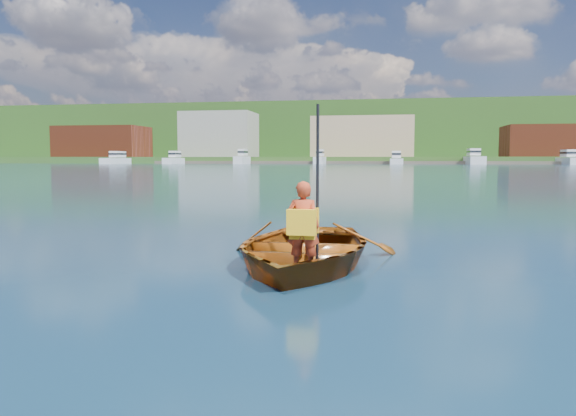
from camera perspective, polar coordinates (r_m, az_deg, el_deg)
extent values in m
plane|color=#0E2046|center=(8.14, -4.79, -5.13)|extent=(600.00, 600.00, 0.00)
imported|color=brown|center=(7.58, 1.47, -4.17)|extent=(2.61, 3.63, 0.75)
imported|color=#AD361B|center=(6.62, 1.54, -1.89)|extent=(0.39, 0.26, 1.07)
cube|color=gold|center=(6.49, 1.38, -1.46)|extent=(0.34, 0.10, 0.30)
cube|color=gold|center=(6.73, 1.70, -1.24)|extent=(0.34, 0.08, 0.30)
cube|color=gold|center=(6.63, 1.54, -2.89)|extent=(0.30, 0.22, 0.05)
cylinder|color=black|center=(6.70, 3.02, 2.07)|extent=(0.04, 0.04, 1.98)
cube|color=#3C5723|center=(197.76, 9.30, 4.83)|extent=(400.00, 80.00, 2.00)
cube|color=#2D4519|center=(247.95, 9.45, 7.16)|extent=(400.00, 100.00, 22.00)
cube|color=brown|center=(155.76, 10.27, 4.56)|extent=(159.96, 13.29, 0.80)
cube|color=maroon|center=(195.82, -18.30, 6.40)|extent=(28.00, 16.00, 10.00)
cube|color=gray|center=(180.58, -6.96, 7.39)|extent=(22.00, 16.00, 14.00)
cube|color=tan|center=(173.02, 7.58, 7.15)|extent=(30.00, 16.00, 12.00)
cube|color=maroon|center=(178.09, 23.96, 6.22)|extent=(18.00, 16.00, 9.00)
cube|color=silver|center=(169.04, -17.10, 4.56)|extent=(3.56, 12.72, 1.82)
cube|color=silver|center=(170.18, -16.92, 5.24)|extent=(2.49, 5.72, 1.80)
cube|color=black|center=(170.18, -16.93, 5.27)|extent=(2.56, 5.98, 0.50)
cube|color=silver|center=(161.87, -11.54, 4.68)|extent=(2.86, 10.20, 1.86)
cube|color=silver|center=(162.82, -11.42, 5.39)|extent=(2.00, 4.59, 1.80)
cube|color=black|center=(162.82, -11.42, 5.42)|extent=(2.06, 4.79, 0.50)
cube|color=silver|center=(155.73, -4.69, 4.82)|extent=(2.60, 9.29, 2.33)
cube|color=silver|center=(156.64, -4.61, 5.66)|extent=(1.82, 4.18, 1.80)
cube|color=black|center=(156.65, -4.61, 5.70)|extent=(1.87, 4.37, 0.50)
cube|color=silver|center=(151.77, 3.24, 4.80)|extent=(2.55, 9.11, 2.18)
cube|color=silver|center=(152.68, 3.29, 5.63)|extent=(1.78, 4.10, 1.80)
cube|color=black|center=(152.68, 3.29, 5.67)|extent=(1.84, 4.28, 0.50)
cube|color=silver|center=(150.78, 10.94, 4.64)|extent=(3.27, 11.68, 1.70)
cube|color=silver|center=(151.95, 10.94, 5.37)|extent=(2.29, 5.26, 1.80)
cube|color=black|center=(151.95, 10.94, 5.41)|extent=(2.35, 5.49, 0.50)
cube|color=silver|center=(152.42, 18.39, 4.57)|extent=(3.81, 13.62, 2.28)
cube|color=silver|center=(153.78, 18.34, 5.42)|extent=(2.67, 6.13, 1.80)
cube|color=black|center=(153.78, 18.34, 5.46)|extent=(2.75, 6.40, 0.50)
cube|color=silver|center=(157.45, 26.70, 4.25)|extent=(3.48, 12.44, 1.94)
cube|color=silver|center=(158.64, 26.60, 5.00)|extent=(2.44, 5.60, 1.80)
cube|color=black|center=(158.64, 26.60, 5.04)|extent=(2.51, 5.85, 0.50)
cylinder|color=#382314|center=(284.42, 7.59, 8.89)|extent=(0.80, 0.80, 3.42)
sphere|color=#2F5C1D|center=(284.77, 7.60, 9.81)|extent=(6.38, 6.38, 6.38)
cylinder|color=#382314|center=(244.47, -14.24, 6.49)|extent=(0.80, 0.80, 2.55)
sphere|color=#2F5C1D|center=(244.59, -14.26, 7.29)|extent=(4.75, 4.75, 4.75)
cylinder|color=#382314|center=(282.30, 20.23, 8.31)|extent=(0.80, 0.80, 2.50)
sphere|color=#2F5C1D|center=(282.53, 20.25, 8.99)|extent=(4.67, 4.67, 4.67)
cylinder|color=#382314|center=(206.74, 14.47, 5.86)|extent=(0.80, 0.80, 2.72)
sphere|color=#2F5C1D|center=(206.83, 14.50, 6.86)|extent=(5.07, 5.07, 5.07)
cylinder|color=#382314|center=(274.06, 18.15, 8.21)|extent=(0.80, 0.80, 2.46)
sphere|color=#2F5C1D|center=(274.27, 18.17, 8.89)|extent=(4.58, 4.58, 4.58)
cylinder|color=#382314|center=(241.24, -4.45, 7.25)|extent=(0.80, 0.80, 3.43)
sphere|color=#2F5C1D|center=(241.47, -4.46, 8.33)|extent=(6.40, 6.40, 6.40)
cylinder|color=#382314|center=(275.78, 5.93, 8.66)|extent=(0.80, 0.80, 3.40)
sphere|color=#2F5C1D|center=(276.11, 5.94, 9.60)|extent=(6.35, 6.35, 6.35)
cylinder|color=#382314|center=(249.54, 25.55, 7.05)|extent=(0.80, 0.80, 3.82)
sphere|color=#2F5C1D|center=(249.81, 25.59, 8.22)|extent=(7.12, 7.12, 7.12)
cylinder|color=#382314|center=(232.62, 4.95, 7.23)|extent=(0.80, 0.80, 3.41)
sphere|color=#2F5C1D|center=(232.84, 4.96, 8.35)|extent=(6.37, 6.37, 6.37)
cylinder|color=#382314|center=(266.75, -23.43, 6.21)|extent=(0.80, 0.80, 3.61)
sphere|color=#2F5C1D|center=(266.93, -23.46, 7.25)|extent=(6.74, 6.74, 6.74)
cylinder|color=#382314|center=(217.41, 4.50, 6.60)|extent=(0.80, 0.80, 3.56)
sphere|color=#2F5C1D|center=(217.59, 4.51, 7.85)|extent=(6.64, 6.64, 6.64)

